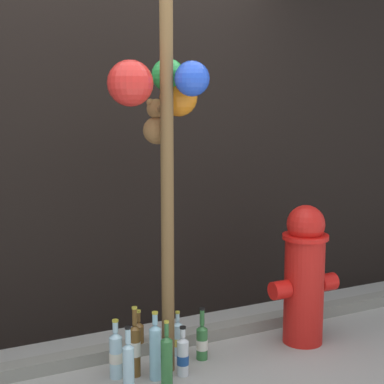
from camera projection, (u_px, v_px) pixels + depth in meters
building_wall at (98, 42)px, 3.77m from camera, size 10.00×0.20×3.90m
curb_strip at (131, 348)px, 3.58m from camera, size 8.00×0.12×0.08m
memorial_post at (163, 58)px, 3.14m from camera, size 0.68×0.41×2.97m
fire_hydrant at (304, 274)px, 3.71m from camera, size 0.49×0.30×0.91m
bottle_0 at (135, 348)px, 3.28m from camera, size 0.06×0.06×0.41m
bottle_1 at (178, 338)px, 3.56m from camera, size 0.07×0.07×0.28m
bottle_2 at (167, 361)px, 3.13m from camera, size 0.07×0.07×0.39m
bottle_3 at (183, 356)px, 3.29m from camera, size 0.07×0.07×0.29m
bottle_4 at (116, 354)px, 3.26m from camera, size 0.08×0.08×0.34m
bottle_5 at (155, 350)px, 3.24m from camera, size 0.07×0.07×0.40m
bottle_6 at (138, 337)px, 3.56m from camera, size 0.07×0.07×0.29m
bottle_7 at (202, 341)px, 3.50m from camera, size 0.07×0.07×0.33m
bottle_8 at (128, 365)px, 3.11m from camera, size 0.06×0.06×0.37m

